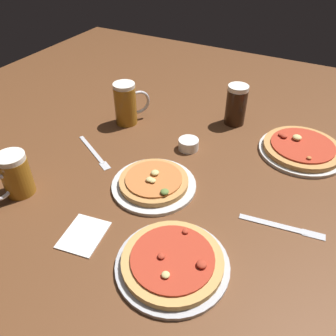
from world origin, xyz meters
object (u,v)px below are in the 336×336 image
Objects in this scene: pizza_plate_far at (302,149)px; knife_right at (282,226)px; beer_mug_dark at (236,105)px; pizza_plate_side at (173,262)px; ramekin_sauce at (188,144)px; fork_left at (94,152)px; beer_mug_pale at (127,104)px; napkin_folded at (84,234)px; beer_mug_amber at (15,175)px; pizza_plate_near at (154,183)px.

pizza_plate_far reaches higher than knife_right.
knife_right is (0.30, -0.47, -0.08)m from beer_mug_dark.
pizza_plate_far is at bearing 74.15° from pizza_plate_side.
beer_mug_dark is 2.20× the size of ramekin_sauce.
fork_left is (-0.36, -0.43, -0.08)m from beer_mug_dark.
pizza_plate_side is at bearing -68.75° from ramekin_sauce.
napkin_folded is (0.22, -0.55, -0.08)m from beer_mug_pale.
pizza_plate_side is 1.30× the size of fork_left.
beer_mug_amber reaches higher than fork_left.
ramekin_sauce is (-0.18, 0.47, 0.00)m from pizza_plate_side.
pizza_plate_far reaches higher than fork_left.
fork_left is 0.93× the size of knife_right.
pizza_plate_side is 2.20× the size of napkin_folded.
napkin_folded is at bearing -98.12° from ramekin_sauce.
beer_mug_dark reaches higher than napkin_folded.
pizza_plate_side is 0.71m from beer_mug_pale.
pizza_plate_far is 1.37× the size of fork_left.
beer_mug_amber is at bearing 177.72° from pizza_plate_side.
ramekin_sauce is at bearing 32.97° from fork_left.
ramekin_sauce is at bearing 111.25° from pizza_plate_side.
beer_mug_dark is 0.27m from ramekin_sauce.
pizza_plate_far is at bearing -17.96° from beer_mug_dark.
pizza_plate_near is 1.90× the size of beer_mug_amber.
beer_mug_amber reaches higher than pizza_plate_near.
napkin_folded is at bearing -174.61° from pizza_plate_side.
pizza_plate_near is 1.22× the size of fork_left.
beer_mug_dark is at bearing 78.26° from napkin_folded.
pizza_plate_side reaches higher than napkin_folded.
pizza_plate_far is 1.77× the size of beer_mug_pale.
beer_mug_pale reaches higher than knife_right.
ramekin_sauce is at bearing 81.88° from napkin_folded.
fork_left is at bearing 123.34° from napkin_folded.
pizza_plate_near is at bearing -45.46° from beer_mug_pale.
fork_left is at bearing 75.05° from beer_mug_amber.
beer_mug_dark is at bearing 79.83° from pizza_plate_near.
beer_mug_pale is at bearing -170.50° from pizza_plate_far.
beer_mug_pale reaches higher than fork_left.
beer_mug_pale reaches higher than napkin_folded.
beer_mug_pale is 0.77× the size of fork_left.
beer_mug_dark reaches higher than ramekin_sauce.
pizza_plate_side is 2.02× the size of beer_mug_amber.
pizza_plate_side is at bearing 5.39° from napkin_folded.
ramekin_sauce is at bearing -108.48° from beer_mug_dark.
beer_mug_dark reaches higher than knife_right.
knife_right is at bearing -21.89° from beer_mug_pale.
beer_mug_dark is (-0.28, 0.09, 0.06)m from pizza_plate_far.
ramekin_sauce reaches higher than napkin_folded.
napkin_folded is 0.55× the size of knife_right.
napkin_folded is at bearing -101.74° from beer_mug_dark.
fork_left is (0.07, 0.27, -0.06)m from beer_mug_amber.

